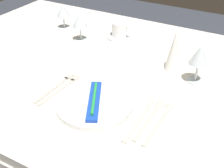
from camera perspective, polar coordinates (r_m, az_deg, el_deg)
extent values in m
cube|color=silver|center=(1.18, 2.15, 1.70)|extent=(1.80, 1.10, 0.04)
cube|color=silver|center=(1.68, 10.76, 7.14)|extent=(1.80, 0.01, 0.18)
cylinder|color=brown|center=(2.09, -12.10, 4.27)|extent=(0.07, 0.07, 0.70)
cylinder|color=white|center=(0.98, -3.43, -3.92)|extent=(0.25, 0.25, 0.02)
cube|color=blue|center=(0.97, -3.46, -3.21)|extent=(0.13, 0.20, 0.01)
cylinder|color=green|center=(0.96, -3.48, -2.69)|extent=(0.09, 0.16, 0.01)
cube|color=beige|center=(1.06, -10.62, -1.50)|extent=(0.02, 0.19, 0.00)
cube|color=beige|center=(1.13, -7.12, 1.10)|extent=(0.02, 0.04, 0.00)
cube|color=beige|center=(1.08, -11.55, -1.09)|extent=(0.02, 0.18, 0.00)
cube|color=beige|center=(1.14, -8.29, 1.43)|extent=(0.02, 0.04, 0.00)
cube|color=beige|center=(0.92, 4.92, -7.33)|extent=(0.02, 0.20, 0.00)
cube|color=beige|center=(1.00, 7.46, -3.63)|extent=(0.02, 0.06, 0.00)
cube|color=beige|center=(0.92, 6.81, -7.33)|extent=(0.02, 0.19, 0.00)
ellipsoid|color=beige|center=(1.00, 9.29, -3.80)|extent=(0.03, 0.04, 0.01)
cube|color=beige|center=(0.91, 8.65, -7.97)|extent=(0.02, 0.20, 0.00)
ellipsoid|color=beige|center=(1.00, 11.10, -4.24)|extent=(0.03, 0.04, 0.01)
cylinder|color=white|center=(1.45, 1.43, 9.14)|extent=(0.12, 0.12, 0.01)
cylinder|color=white|center=(1.44, 1.45, 10.53)|extent=(0.07, 0.07, 0.07)
torus|color=white|center=(1.42, 2.80, 10.36)|extent=(0.05, 0.01, 0.05)
cylinder|color=silver|center=(1.15, 15.74, 0.64)|extent=(0.06, 0.06, 0.01)
cylinder|color=silver|center=(1.13, 16.03, 2.27)|extent=(0.01, 0.01, 0.07)
cone|color=silver|center=(1.10, 16.60, 5.44)|extent=(0.07, 0.07, 0.07)
cylinder|color=silver|center=(1.43, -6.02, 8.52)|extent=(0.07, 0.07, 0.01)
cylinder|color=silver|center=(1.42, -6.10, 9.77)|extent=(0.01, 0.01, 0.06)
cone|color=silver|center=(1.39, -6.26, 12.16)|extent=(0.07, 0.07, 0.06)
cylinder|color=silver|center=(1.58, -9.16, 10.71)|extent=(0.07, 0.07, 0.01)
cylinder|color=silver|center=(1.57, -9.27, 11.78)|extent=(0.01, 0.01, 0.06)
cone|color=silver|center=(1.55, -9.47, 13.89)|extent=(0.06, 0.06, 0.07)
cone|color=white|center=(1.17, 11.88, 6.33)|extent=(0.06, 0.06, 0.17)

